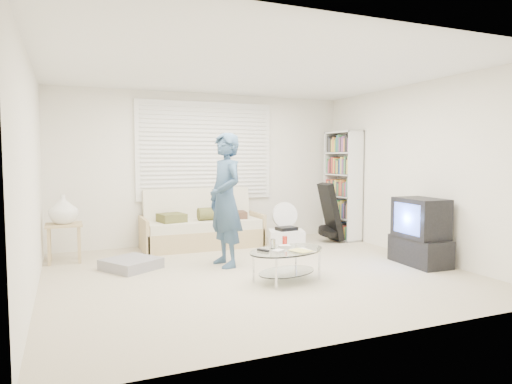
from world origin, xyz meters
name	(u,v)px	position (x,y,z in m)	size (l,w,h in m)	color
ground	(257,273)	(0.00, 0.00, 0.00)	(5.00, 5.00, 0.00)	#B4A78C
room_shell	(243,143)	(0.00, 0.48, 1.63)	(5.02, 4.52, 2.51)	white
window_blinds	(206,151)	(0.00, 2.20, 1.55)	(2.32, 0.08, 1.62)	silver
futon_sofa	(202,228)	(-0.17, 1.87, 0.31)	(1.91, 0.77, 0.93)	tan
grey_floor_pillow	(131,264)	(-1.43, 0.80, 0.07)	(0.60, 0.60, 0.14)	slate
side_table	(63,212)	(-2.22, 1.55, 0.69)	(0.47, 0.38, 0.94)	tan
bookshelf	(342,185)	(2.32, 1.64, 0.95)	(0.30, 0.80, 1.90)	white
guitar_case	(330,216)	(1.95, 1.43, 0.44)	(0.39, 0.37, 0.99)	black
floor_fan	(284,220)	(1.12, 1.53, 0.41)	(0.43, 0.29, 0.71)	white
storage_bin	(286,240)	(0.95, 1.08, 0.17)	(0.62, 0.52, 0.37)	white
tv_unit	(420,232)	(2.20, -0.43, 0.44)	(0.49, 0.85, 0.90)	black
coffee_table	(287,256)	(0.17, -0.48, 0.30)	(1.13, 0.89, 0.49)	silver
standing_person	(225,200)	(-0.24, 0.51, 0.88)	(0.64, 0.42, 1.76)	navy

